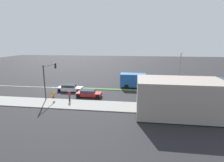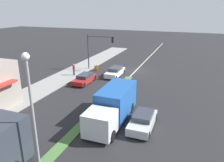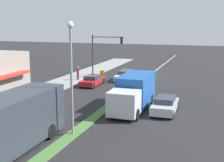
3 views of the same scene
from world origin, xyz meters
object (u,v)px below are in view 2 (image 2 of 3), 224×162
(delivery_truck, at_px, (113,105))
(van_white, at_px, (115,72))
(pedestrian, at_px, (74,69))
(hatchback_red, at_px, (84,79))
(warning_aframe_sign, at_px, (96,68))
(traffic_signal_main, at_px, (96,46))
(street_lamp, at_px, (31,99))
(sedan_silver, at_px, (143,121))

(delivery_truck, bearing_deg, van_white, -70.87)
(pedestrian, height_order, hatchback_red, pedestrian)
(delivery_truck, bearing_deg, warning_aframe_sign, -60.10)
(traffic_signal_main, bearing_deg, warning_aframe_sign, 105.62)
(warning_aframe_sign, height_order, van_white, van_white)
(delivery_truck, bearing_deg, pedestrian, -46.17)
(warning_aframe_sign, height_order, delivery_truck, delivery_truck)
(pedestrian, bearing_deg, warning_aframe_sign, -117.71)
(pedestrian, xyz_separation_m, van_white, (-5.73, -2.13, -0.39))
(pedestrian, distance_m, van_white, 6.13)
(delivery_truck, height_order, van_white, delivery_truck)
(traffic_signal_main, xyz_separation_m, pedestrian, (1.81, 4.17, -2.88))
(traffic_signal_main, bearing_deg, hatchback_red, 99.88)
(van_white, bearing_deg, delivery_truck, 109.13)
(street_lamp, distance_m, pedestrian, 20.12)
(traffic_signal_main, height_order, street_lamp, street_lamp)
(pedestrian, distance_m, sedan_silver, 16.94)
(street_lamp, bearing_deg, sedan_silver, -124.92)
(street_lamp, distance_m, warning_aframe_sign, 23.02)
(hatchback_red, height_order, van_white, van_white)
(warning_aframe_sign, xyz_separation_m, delivery_truck, (-8.19, 14.25, 1.04))
(sedan_silver, bearing_deg, delivery_truck, -7.82)
(pedestrian, distance_m, warning_aframe_sign, 4.22)
(traffic_signal_main, relative_size, warning_aframe_sign, 6.69)
(warning_aframe_sign, bearing_deg, delivery_truck, 119.90)
(pedestrian, xyz_separation_m, hatchback_red, (-2.93, 2.29, -0.43))
(street_lamp, bearing_deg, warning_aframe_sign, -74.63)
(warning_aframe_sign, bearing_deg, traffic_signal_main, -74.38)
(street_lamp, bearing_deg, delivery_truck, -106.25)
(warning_aframe_sign, relative_size, sedan_silver, 0.20)
(pedestrian, relative_size, hatchback_red, 0.41)
(street_lamp, height_order, hatchback_red, street_lamp)
(hatchback_red, bearing_deg, street_lamp, 107.55)
(street_lamp, bearing_deg, van_white, -83.79)
(traffic_signal_main, xyz_separation_m, hatchback_red, (-1.12, 6.46, -3.31))
(traffic_signal_main, distance_m, delivery_truck, 17.09)
(traffic_signal_main, xyz_separation_m, sedan_silver, (-11.12, 15.11, -3.26))
(pedestrian, height_order, sedan_silver, pedestrian)
(delivery_truck, bearing_deg, street_lamp, 73.75)
(pedestrian, distance_m, hatchback_red, 3.74)
(street_lamp, distance_m, hatchback_red, 17.10)
(street_lamp, distance_m, sedan_silver, 9.66)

